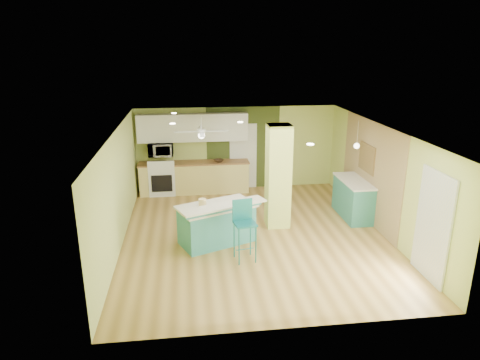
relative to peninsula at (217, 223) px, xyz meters
name	(u,v)px	position (x,y,z in m)	size (l,w,h in m)	color
floor	(254,235)	(0.89, 0.31, -0.48)	(6.00, 7.00, 0.01)	olive
ceiling	(255,129)	(0.89, 0.31, 2.03)	(6.00, 7.00, 0.01)	white
wall_back	(236,148)	(0.89, 3.81, 0.78)	(6.00, 0.01, 2.50)	#C7D773
wall_front	(292,257)	(0.89, -3.20, 0.78)	(6.00, 0.01, 2.50)	#C7D773
wall_left	(118,189)	(-2.12, 0.31, 0.78)	(0.01, 7.00, 2.50)	#C7D773
wall_right	(381,179)	(3.89, 0.31, 0.78)	(0.01, 7.00, 2.50)	#C7D773
wood_panel	(370,172)	(3.87, 0.91, 0.78)	(0.02, 3.40, 2.50)	#967A55
olive_accent	(243,148)	(1.09, 3.79, 0.78)	(2.20, 0.02, 2.50)	#3F4C1E
interior_door	(243,156)	(1.09, 3.77, 0.53)	(0.82, 0.05, 2.00)	white
french_door	(433,227)	(3.86, -1.99, 0.58)	(0.04, 1.08, 2.10)	silver
column	(278,176)	(1.54, 0.81, 0.78)	(0.55, 0.55, 2.50)	#D2E269
kitchen_run	(195,177)	(-0.41, 3.51, 0.00)	(3.25, 0.63, 0.94)	#DCC973
stove	(162,179)	(-1.36, 3.50, -0.01)	(0.76, 0.66, 1.08)	white
upper_cabinets	(193,127)	(-0.41, 3.63, 1.48)	(3.20, 0.34, 0.80)	white
microwave	(161,150)	(-1.36, 3.51, 0.88)	(0.70, 0.48, 0.39)	silver
ceiling_fan	(201,132)	(-0.21, 2.31, 1.61)	(1.41, 1.41, 0.61)	white
pendant_lamp	(357,146)	(3.54, 1.06, 1.41)	(0.14, 0.14, 0.69)	silver
wall_decor	(367,158)	(3.85, 1.11, 1.08)	(0.03, 0.90, 0.70)	brown
peninsula	(217,223)	(0.00, 0.00, 0.00)	(2.04, 1.62, 1.02)	teal
bar_stool	(244,220)	(0.49, -0.81, 0.38)	(0.48, 0.48, 1.27)	#1B737C
side_counter	(353,198)	(3.59, 1.10, 0.02)	(0.64, 1.52, 0.98)	teal
fruit_bowl	(219,161)	(0.31, 3.46, 0.50)	(0.29, 0.29, 0.07)	#382517
canister	(202,202)	(-0.31, 0.05, 0.49)	(0.17, 0.17, 0.16)	yellow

